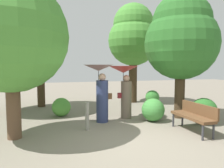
{
  "coord_description": "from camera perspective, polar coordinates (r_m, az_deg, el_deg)",
  "views": [
    {
      "loc": [
        -2.15,
        -4.98,
        1.94
      ],
      "look_at": [
        0.0,
        2.54,
        1.26
      ],
      "focal_mm": 34.1,
      "sensor_mm": 36.0,
      "label": 1
    }
  ],
  "objects": [
    {
      "name": "path_marker_post",
      "position": [
        6.5,
        -6.69,
        -8.62
      ],
      "size": [
        0.12,
        0.12,
        0.84
      ],
      "primitive_type": "cylinder",
      "color": "gray",
      "rests_on": "ground"
    },
    {
      "name": "bush_path_right",
      "position": [
        8.41,
        -13.43,
        -6.04
      ],
      "size": [
        0.71,
        0.71,
        0.71
      ],
      "primitive_type": "sphere",
      "color": "#4C9338",
      "rests_on": "ground"
    },
    {
      "name": "tree_near_right",
      "position": [
        11.34,
        5.71,
        12.74
      ],
      "size": [
        2.59,
        2.59,
        5.12
      ],
      "color": "#42301E",
      "rests_on": "ground"
    },
    {
      "name": "bush_behind_bench",
      "position": [
        7.6,
        10.95,
        -6.82
      ],
      "size": [
        0.8,
        0.8,
        0.8
      ],
      "primitive_type": "sphere",
      "color": "#428C3D",
      "rests_on": "ground"
    },
    {
      "name": "person_left",
      "position": [
        7.24,
        -3.08,
        -0.32
      ],
      "size": [
        1.03,
        1.03,
        1.97
      ],
      "rotation": [
        0.0,
        0.0,
        1.51
      ],
      "color": "navy",
      "rests_on": "ground"
    },
    {
      "name": "park_bench",
      "position": [
        6.7,
        21.18,
        -7.7
      ],
      "size": [
        0.52,
        1.51,
        0.83
      ],
      "rotation": [
        0.0,
        0.0,
        -1.55
      ],
      "color": "#38383D",
      "rests_on": "ground"
    },
    {
      "name": "tree_near_left",
      "position": [
        10.51,
        -18.79,
        9.69
      ],
      "size": [
        2.33,
        2.33,
        4.27
      ],
      "color": "#42301E",
      "rests_on": "ground"
    },
    {
      "name": "tree_mid_left",
      "position": [
        6.2,
        -25.62,
        13.83
      ],
      "size": [
        2.96,
        2.96,
        4.63
      ],
      "color": "brown",
      "rests_on": "ground"
    },
    {
      "name": "tree_far_back",
      "position": [
        9.7,
        -26.04,
        12.34
      ],
      "size": [
        3.36,
        3.36,
        5.15
      ],
      "color": "brown",
      "rests_on": "ground"
    },
    {
      "name": "ground_plane",
      "position": [
        5.76,
        7.19,
        -14.75
      ],
      "size": [
        40.0,
        40.0,
        0.0
      ],
      "primitive_type": "plane",
      "color": "gray"
    },
    {
      "name": "bush_path_left",
      "position": [
        7.78,
        23.4,
        -6.62
      ],
      "size": [
        0.87,
        0.87,
        0.87
      ],
      "primitive_type": "sphere",
      "color": "#2D6B28",
      "rests_on": "ground"
    },
    {
      "name": "tree_mid_right",
      "position": [
        8.27,
        18.05,
        11.92
      ],
      "size": [
        2.64,
        2.64,
        4.54
      ],
      "color": "#42301E",
      "rests_on": "ground"
    },
    {
      "name": "bush_far_side",
      "position": [
        10.91,
        10.77,
        -3.49
      ],
      "size": [
        0.7,
        0.7,
        0.7
      ],
      "primitive_type": "sphere",
      "color": "#387F33",
      "rests_on": "ground"
    },
    {
      "name": "person_right",
      "position": [
        7.79,
        3.37,
        0.65
      ],
      "size": [
        1.11,
        1.11,
        1.93
      ],
      "rotation": [
        0.0,
        0.0,
        1.51
      ],
      "color": "#6B5B4C",
      "rests_on": "ground"
    }
  ]
}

